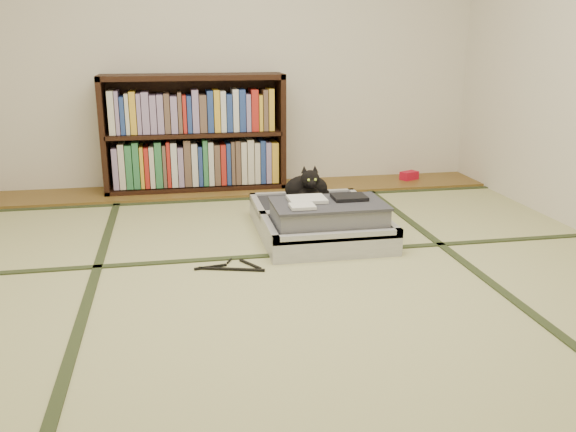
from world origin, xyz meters
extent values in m
plane|color=#BDB87E|center=(0.00, 0.00, 0.00)|extent=(4.50, 4.50, 0.00)
cube|color=brown|center=(0.00, 2.00, 0.01)|extent=(4.00, 0.50, 0.02)
cube|color=red|center=(1.44, 2.03, 0.06)|extent=(0.17, 0.14, 0.07)
plane|color=silver|center=(0.00, 2.25, 1.20)|extent=(4.00, 0.00, 4.00)
cube|color=#2D381E|center=(-1.00, 0.00, 0.00)|extent=(0.05, 4.50, 0.01)
cube|color=#2D381E|center=(1.00, 0.00, 0.00)|extent=(0.05, 4.50, 0.01)
cube|color=#2D381E|center=(0.00, 0.40, 0.00)|extent=(4.00, 0.05, 0.01)
cube|color=#2D381E|center=(0.00, 1.70, 0.00)|extent=(4.00, 0.05, 0.01)
cube|color=black|center=(-1.08, 2.07, 0.47)|extent=(0.04, 0.33, 0.92)
cube|color=black|center=(0.31, 2.07, 0.47)|extent=(0.04, 0.33, 0.92)
cube|color=black|center=(-0.38, 2.07, 0.03)|extent=(1.44, 0.33, 0.04)
cube|color=black|center=(-0.38, 2.07, 0.91)|extent=(1.44, 0.33, 0.04)
cube|color=black|center=(-0.38, 2.07, 0.47)|extent=(1.38, 0.33, 0.03)
cube|color=black|center=(-0.38, 2.22, 0.47)|extent=(1.44, 0.02, 0.92)
cube|color=gray|center=(-0.38, 2.05, 0.25)|extent=(1.29, 0.23, 0.39)
cube|color=gray|center=(-0.38, 2.05, 0.66)|extent=(1.29, 0.23, 0.35)
cube|color=silver|center=(0.32, 0.51, 0.07)|extent=(0.75, 0.50, 0.13)
cube|color=#28292F|center=(0.32, 0.51, 0.10)|extent=(0.67, 0.42, 0.10)
cube|color=silver|center=(0.32, 0.28, 0.14)|extent=(0.75, 0.04, 0.05)
cube|color=silver|center=(0.32, 0.74, 0.14)|extent=(0.75, 0.04, 0.05)
cube|color=silver|center=(-0.03, 0.51, 0.14)|extent=(0.04, 0.50, 0.05)
cube|color=silver|center=(0.68, 0.51, 0.14)|extent=(0.04, 0.50, 0.05)
cube|color=silver|center=(0.32, 1.01, 0.07)|extent=(0.75, 0.50, 0.13)
cube|color=#28292F|center=(0.32, 1.01, 0.10)|extent=(0.67, 0.42, 0.10)
cube|color=silver|center=(0.32, 0.78, 0.14)|extent=(0.75, 0.04, 0.05)
cube|color=silver|center=(0.32, 1.24, 0.14)|extent=(0.75, 0.04, 0.05)
cube|color=silver|center=(-0.03, 1.01, 0.14)|extent=(0.04, 0.50, 0.05)
cube|color=silver|center=(0.68, 1.01, 0.14)|extent=(0.04, 0.50, 0.05)
cylinder|color=black|center=(0.32, 0.76, 0.14)|extent=(0.68, 0.02, 0.02)
cube|color=gray|center=(0.32, 0.51, 0.19)|extent=(0.64, 0.39, 0.13)
cube|color=#3C3B43|center=(0.32, 0.51, 0.27)|extent=(0.66, 0.41, 0.02)
cube|color=silver|center=(0.20, 0.56, 0.29)|extent=(0.22, 0.18, 0.02)
cube|color=black|center=(0.46, 0.56, 0.29)|extent=(0.20, 0.16, 0.02)
cube|color=silver|center=(0.14, 0.41, 0.29)|extent=(0.14, 0.12, 0.02)
cube|color=white|center=(0.10, 0.27, 0.07)|extent=(0.06, 0.01, 0.04)
cube|color=white|center=(0.22, 0.27, 0.06)|extent=(0.05, 0.01, 0.04)
cube|color=orange|center=(0.57, 0.27, 0.07)|extent=(0.05, 0.01, 0.04)
cube|color=#197F33|center=(0.50, 0.27, 0.09)|extent=(0.04, 0.01, 0.03)
ellipsoid|color=black|center=(0.30, 1.03, 0.23)|extent=(0.29, 0.19, 0.18)
ellipsoid|color=black|center=(0.30, 0.94, 0.21)|extent=(0.14, 0.10, 0.10)
ellipsoid|color=black|center=(0.30, 0.91, 0.32)|extent=(0.12, 0.11, 0.12)
sphere|color=black|center=(0.30, 0.86, 0.30)|extent=(0.06, 0.06, 0.06)
cone|color=black|center=(0.27, 0.93, 0.38)|extent=(0.04, 0.05, 0.06)
cone|color=black|center=(0.34, 0.93, 0.38)|extent=(0.04, 0.05, 0.06)
sphere|color=#A5BF33|center=(0.28, 0.86, 0.33)|extent=(0.02, 0.02, 0.02)
sphere|color=#A5BF33|center=(0.33, 0.86, 0.33)|extent=(0.02, 0.02, 0.02)
cylinder|color=black|center=(0.40, 1.12, 0.17)|extent=(0.18, 0.11, 0.03)
torus|color=white|center=(0.48, 1.04, 0.15)|extent=(0.10, 0.10, 0.01)
torus|color=white|center=(0.49, 1.03, 0.16)|extent=(0.09, 0.09, 0.01)
cube|color=black|center=(-0.29, 0.22, 0.01)|extent=(0.35, 0.12, 0.01)
cube|color=black|center=(-0.39, 0.27, 0.01)|extent=(0.18, 0.05, 0.01)
cube|color=black|center=(-0.18, 0.27, 0.01)|extent=(0.10, 0.16, 0.01)
cylinder|color=black|center=(-0.29, 0.35, 0.01)|extent=(0.04, 0.06, 0.01)
camera|label=1|loc=(-0.56, -2.85, 1.21)|focal=38.00mm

